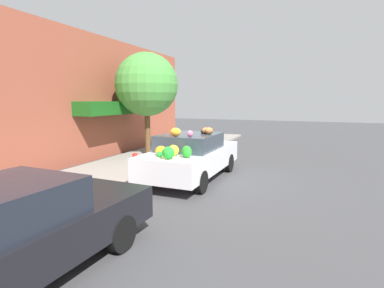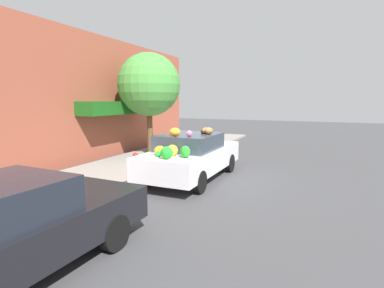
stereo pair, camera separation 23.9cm
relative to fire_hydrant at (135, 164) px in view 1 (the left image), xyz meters
The scene contains 7 objects.
ground_plane 1.83m from the fire_hydrant, 70.56° to the right, with size 60.00×60.00×0.00m, color #424244.
sidewalk_curb 1.25m from the fire_hydrant, 60.29° to the left, with size 24.00×3.20×0.12m.
building_facade 3.93m from the fire_hydrant, 77.41° to the left, with size 18.00×1.20×5.18m.
street_tree 4.46m from the fire_hydrant, 24.08° to the left, with size 2.71×2.71×4.40m.
fire_hydrant is the anchor object (origin of this frame).
art_car 1.86m from the fire_hydrant, 73.08° to the right, with size 4.38×1.90×1.70m.
parked_car_plain 5.86m from the fire_hydrant, 163.90° to the right, with size 4.59×1.87×1.42m.
Camera 1 is at (-8.67, -3.64, 2.48)m, focal length 28.00 mm.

